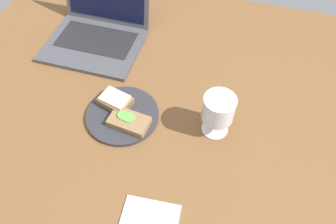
{
  "coord_description": "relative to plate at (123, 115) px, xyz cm",
  "views": [
    {
      "loc": [
        21.42,
        -47.88,
        79.79
      ],
      "look_at": [
        6.16,
        4.3,
        8.0
      ],
      "focal_mm": 35.0,
      "sensor_mm": 36.0,
      "label": 1
    }
  ],
  "objects": [
    {
      "name": "wine_glass",
      "position": [
        26.61,
        3.14,
        8.01
      ],
      "size": [
        8.63,
        8.63,
        13.17
      ],
      "color": "white",
      "rests_on": "wooden_table"
    },
    {
      "name": "sandwich_with_cucumber",
      "position": [
        3.14,
        -2.95,
        1.74
      ],
      "size": [
        11.87,
        7.74,
        2.51
      ],
      "color": "#937047",
      "rests_on": "plate"
    },
    {
      "name": "sandwich_with_cheese",
      "position": [
        -3.23,
        3.02,
        2.04
      ],
      "size": [
        10.75,
        8.95,
        3.0
      ],
      "color": "brown",
      "rests_on": "plate"
    },
    {
      "name": "plate",
      "position": [
        0.0,
        0.0,
        0.0
      ],
      "size": [
        21.05,
        21.05,
        1.26
      ],
      "primitive_type": "cylinder",
      "color": "#333338",
      "rests_on": "wooden_table"
    },
    {
      "name": "wooden_table",
      "position": [
        7.14,
        -2.72,
        -2.13
      ],
      "size": [
        140.0,
        140.0,
        3.0
      ],
      "primitive_type": "cube",
      "color": "brown",
      "rests_on": "ground"
    },
    {
      "name": "laptop",
      "position": [
        -20.36,
        30.38,
        3.72
      ],
      "size": [
        32.08,
        30.62,
        21.67
      ],
      "color": "#4C4C51",
      "rests_on": "wooden_table"
    }
  ]
}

